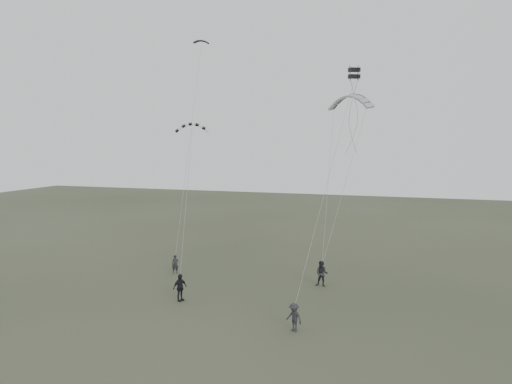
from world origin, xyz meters
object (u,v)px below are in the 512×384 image
(kite_dark_small, at_px, (201,41))
(kite_striped, at_px, (192,124))
(flyer_right, at_px, (322,274))
(kite_box, at_px, (354,73))
(kite_pale_large, at_px, (350,96))
(flyer_center, at_px, (180,288))
(flyer_far, at_px, (294,317))
(flyer_left, at_px, (175,264))

(kite_dark_small, bearing_deg, kite_striped, -104.27)
(flyer_right, bearing_deg, kite_box, -33.22)
(flyer_right, relative_size, kite_pale_large, 0.46)
(flyer_center, xyz_separation_m, flyer_far, (8.63, -2.88, -0.11))
(flyer_far, height_order, kite_pale_large, kite_pale_large)
(flyer_center, xyz_separation_m, kite_pale_large, (9.42, 13.65, 13.70))
(flyer_far, distance_m, kite_pale_large, 21.56)
(flyer_right, height_order, kite_pale_large, kite_pale_large)
(kite_striped, distance_m, kite_box, 12.66)
(flyer_left, bearing_deg, kite_dark_small, 73.38)
(flyer_right, relative_size, kite_box, 2.69)
(flyer_left, height_order, flyer_far, flyer_far)
(flyer_center, bearing_deg, kite_dark_small, 43.63)
(flyer_right, distance_m, kite_pale_large, 15.53)
(flyer_left, xyz_separation_m, flyer_right, (12.10, 0.06, 0.20))
(flyer_far, distance_m, kite_box, 16.57)
(flyer_right, relative_size, kite_striped, 0.75)
(flyer_left, xyz_separation_m, flyer_center, (3.58, -6.28, 0.17))
(kite_box, bearing_deg, flyer_left, 144.20)
(flyer_far, xyz_separation_m, kite_pale_large, (0.79, 16.53, 13.81))
(flyer_left, relative_size, kite_pale_large, 0.37)
(flyer_right, distance_m, flyer_center, 10.62)
(flyer_center, height_order, flyer_far, flyer_center)
(flyer_center, bearing_deg, kite_box, -40.00)
(kite_striped, bearing_deg, kite_box, -26.25)
(flyer_far, height_order, kite_striped, kite_striped)
(kite_dark_small, bearing_deg, kite_pale_large, -31.99)
(flyer_far, xyz_separation_m, kite_dark_small, (-12.83, 16.24, 19.14))
(kite_dark_small, bearing_deg, flyer_center, -105.75)
(flyer_center, relative_size, kite_box, 2.60)
(flyer_left, height_order, kite_box, kite_box)
(kite_pale_large, xyz_separation_m, kite_box, (1.39, -8.88, 0.72))
(flyer_right, bearing_deg, flyer_far, -88.08)
(flyer_right, height_order, kite_box, kite_box)
(kite_dark_small, distance_m, kite_box, 17.90)
(kite_pale_large, bearing_deg, kite_dark_small, -152.10)
(flyer_center, bearing_deg, flyer_far, -82.26)
(flyer_right, height_order, flyer_center, flyer_right)
(flyer_left, distance_m, flyer_right, 12.10)
(flyer_left, height_order, kite_dark_small, kite_dark_small)
(kite_box, bearing_deg, flyer_center, 174.01)
(flyer_right, height_order, kite_dark_small, kite_dark_small)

